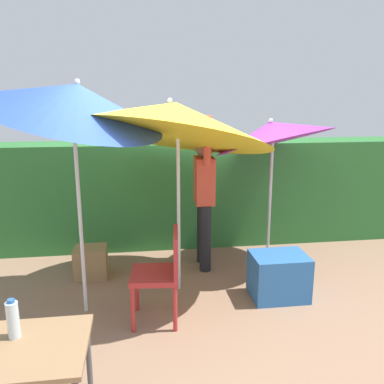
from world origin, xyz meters
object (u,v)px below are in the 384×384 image
umbrella_orange (272,132)px  person_vendor (204,194)px  bottle_water (13,319)px  umbrella_rainbow (75,100)px  folding_table (16,361)px  cooler_box (279,276)px  umbrella_yellow (174,120)px  chair_plastic (162,270)px  crate_cardboard (91,262)px

umbrella_orange → person_vendor: bearing=177.3°
person_vendor → bottle_water: size_ratio=7.83×
umbrella_rainbow → bottle_water: bearing=-97.6°
folding_table → cooler_box: bearing=37.6°
bottle_water → umbrella_yellow: bearing=59.7°
umbrella_yellow → chair_plastic: 1.50m
person_vendor → cooler_box: size_ratio=3.26×
cooler_box → folding_table: bearing=-142.4°
cooler_box → crate_cardboard: bearing=158.6°
chair_plastic → person_vendor: bearing=63.6°
cooler_box → folding_table: (-2.15, -1.66, 0.40)m
umbrella_yellow → bottle_water: umbrella_yellow is taller
crate_cardboard → person_vendor: bearing=5.0°
umbrella_yellow → person_vendor: umbrella_yellow is taller
chair_plastic → crate_cardboard: (-0.78, 1.08, -0.33)m
umbrella_orange → bottle_water: (-2.33, -2.43, -0.83)m
umbrella_yellow → folding_table: umbrella_yellow is taller
umbrella_yellow → folding_table: 2.60m
person_vendor → bottle_water: person_vendor is taller
umbrella_orange → cooler_box: bearing=-100.1°
umbrella_rainbow → umbrella_yellow: umbrella_rainbow is taller
umbrella_rainbow → umbrella_orange: 2.32m
umbrella_rainbow → chair_plastic: (0.73, -0.30, -1.54)m
crate_cardboard → folding_table: size_ratio=0.47×
umbrella_rainbow → person_vendor: 1.94m
umbrella_rainbow → bottle_water: (-0.21, -1.57, -1.21)m
bottle_water → umbrella_rainbow: bearing=82.4°
umbrella_rainbow → umbrella_orange: (2.12, 0.85, -0.38)m
umbrella_yellow → folding_table: (-1.10, -2.02, -1.21)m
umbrella_rainbow → crate_cardboard: umbrella_rainbow is taller
bottle_water → cooler_box: bearing=35.5°
folding_table → umbrella_orange: bearing=47.6°
cooler_box → bottle_water: 2.74m
person_vendor → folding_table: (-1.51, -2.57, -0.30)m
chair_plastic → cooler_box: (1.24, 0.28, -0.27)m
folding_table → bottle_water: bottle_water is taller
umbrella_yellow → folding_table: bearing=-118.5°
person_vendor → crate_cardboard: bearing=-175.0°
cooler_box → umbrella_yellow: bearing=160.9°
cooler_box → chair_plastic: bearing=-167.1°
person_vendor → folding_table: bearing=-120.4°
folding_table → chair_plastic: bearing=56.4°
umbrella_orange → umbrella_yellow: umbrella_yellow is taller
umbrella_yellow → chair_plastic: bearing=-105.9°
umbrella_orange → chair_plastic: 2.15m
crate_cardboard → umbrella_yellow: bearing=-23.9°
person_vendor → cooler_box: person_vendor is taller
person_vendor → bottle_water: (-1.53, -2.46, -0.10)m
umbrella_rainbow → crate_cardboard: size_ratio=6.67×
crate_cardboard → bottle_water: size_ratio=1.56×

